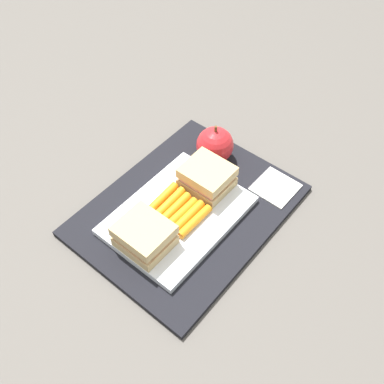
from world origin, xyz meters
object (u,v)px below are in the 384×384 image
food_tray (178,215)px  sandwich_half_left (145,235)px  paper_napkin (275,187)px  carrot_sticks_bundle (178,210)px  apple (215,145)px  sandwich_half_right (207,177)px

food_tray → sandwich_half_left: (-0.08, 0.00, 0.03)m
sandwich_half_left → paper_napkin: (0.24, -0.09, -0.03)m
carrot_sticks_bundle → apple: bearing=14.1°
food_tray → apple: bearing=14.1°
sandwich_half_left → apple: (0.23, 0.04, 0.00)m
food_tray → sandwich_half_left: 0.08m
carrot_sticks_bundle → paper_napkin: bearing=-29.7°
food_tray → paper_napkin: (0.16, -0.09, -0.00)m
apple → paper_napkin: bearing=-84.9°
sandwich_half_left → carrot_sticks_bundle: bearing=-0.0°
sandwich_half_left → apple: apple is taller
apple → sandwich_half_left: bearing=-170.6°
sandwich_half_right → carrot_sticks_bundle: bearing=-180.0°
sandwich_half_right → paper_napkin: (0.08, -0.09, -0.03)m
sandwich_half_right → carrot_sticks_bundle: (-0.08, -0.00, -0.02)m
food_tray → apple: 0.16m
carrot_sticks_bundle → apple: 0.15m
food_tray → carrot_sticks_bundle: size_ratio=2.63×
sandwich_half_left → carrot_sticks_bundle: (0.08, -0.00, -0.02)m
food_tray → apple: size_ratio=2.88×
paper_napkin → apple: bearing=95.1°
carrot_sticks_bundle → apple: apple is taller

